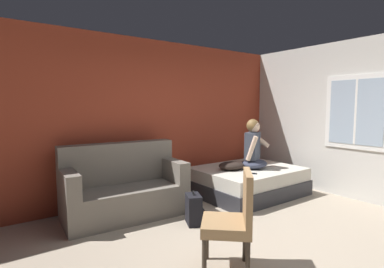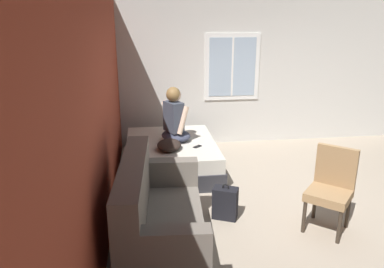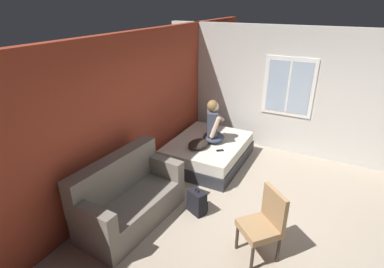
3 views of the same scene
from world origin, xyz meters
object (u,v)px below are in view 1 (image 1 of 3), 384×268
(bed, at_px, (247,181))
(throw_pillow, at_px, (232,166))
(person_seated, at_px, (253,148))
(side_chair, at_px, (234,218))
(backpack, at_px, (194,210))
(cell_phone, at_px, (253,173))
(couch, at_px, (124,188))

(bed, relative_size, throw_pillow, 3.79)
(bed, distance_m, person_seated, 0.61)
(bed, height_order, side_chair, side_chair)
(person_seated, xyz_separation_m, backpack, (-1.66, -0.47, -0.64))
(throw_pillow, distance_m, cell_phone, 0.45)
(couch, distance_m, cell_phone, 2.07)
(side_chair, distance_m, cell_phone, 2.14)
(cell_phone, bearing_deg, backpack, -33.54)
(bed, height_order, throw_pillow, throw_pillow)
(person_seated, height_order, throw_pillow, person_seated)
(bed, height_order, cell_phone, cell_phone)
(side_chair, relative_size, person_seated, 1.12)
(couch, distance_m, person_seated, 2.37)
(backpack, relative_size, throw_pillow, 0.95)
(person_seated, xyz_separation_m, throw_pillow, (-0.41, 0.13, -0.29))
(bed, distance_m, side_chair, 2.62)
(couch, bearing_deg, side_chair, -82.85)
(couch, relative_size, cell_phone, 12.17)
(side_chair, xyz_separation_m, cell_phone, (1.69, 1.31, -0.05))
(side_chair, xyz_separation_m, person_seated, (2.04, 1.62, 0.30))
(backpack, bearing_deg, cell_phone, 6.90)
(bed, relative_size, couch, 1.04)
(couch, height_order, throw_pillow, couch)
(person_seated, relative_size, cell_phone, 6.08)
(person_seated, distance_m, backpack, 1.84)
(side_chair, relative_size, throw_pillow, 2.04)
(bed, height_order, backpack, bed)
(side_chair, bearing_deg, couch, 97.15)
(bed, xyz_separation_m, person_seated, (0.06, -0.07, 0.60))
(cell_phone, bearing_deg, couch, -60.57)
(cell_phone, bearing_deg, throw_pillow, -123.29)
(bed, xyz_separation_m, throw_pillow, (-0.34, 0.05, 0.31))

